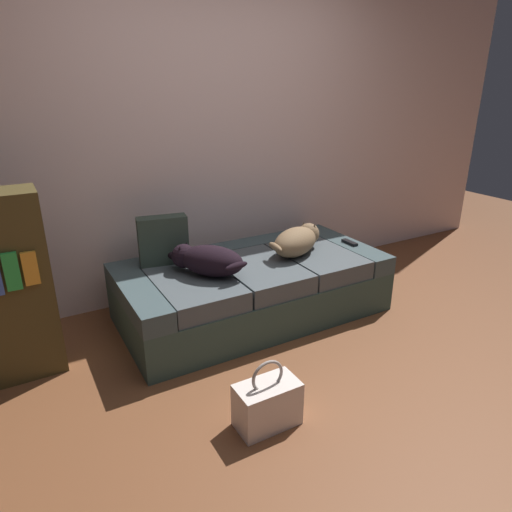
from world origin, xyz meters
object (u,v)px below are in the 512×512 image
object	(u,v)px
couch	(253,287)
dog_tan	(298,240)
throw_pillow	(163,240)
dog_dark	(207,260)
tv_remote	(350,243)
handbag	(267,404)

from	to	relation	value
couch	dog_tan	xyz separation A→B (m)	(0.36, -0.04, 0.32)
dog_tan	throw_pillow	world-z (taller)	throw_pillow
dog_dark	throw_pillow	xyz separation A→B (m)	(-0.18, 0.34, 0.07)
dog_dark	throw_pillow	world-z (taller)	throw_pillow
couch	throw_pillow	world-z (taller)	throw_pillow
dog_dark	tv_remote	size ratio (longest dim) A/B	3.50
handbag	throw_pillow	bearing A→B (deg)	92.26
couch	dog_dark	size ratio (longest dim) A/B	3.63
dog_dark	dog_tan	size ratio (longest dim) A/B	0.93
throw_pillow	handbag	xyz separation A→B (m)	(0.05, -1.34, -0.48)
dog_dark	handbag	world-z (taller)	dog_dark
couch	tv_remote	distance (m)	0.88
tv_remote	throw_pillow	distance (m)	1.46
dog_tan	tv_remote	bearing A→B (deg)	-3.97
tv_remote	handbag	bearing A→B (deg)	-144.67
throw_pillow	couch	bearing A→B (deg)	-25.41
dog_tan	tv_remote	size ratio (longest dim) A/B	3.77
dog_tan	handbag	world-z (taller)	dog_tan
couch	tv_remote	world-z (taller)	tv_remote
couch	handbag	xyz separation A→B (m)	(-0.51, -1.07, -0.09)
throw_pillow	handbag	size ratio (longest dim) A/B	0.90
tv_remote	throw_pillow	bearing A→B (deg)	165.50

